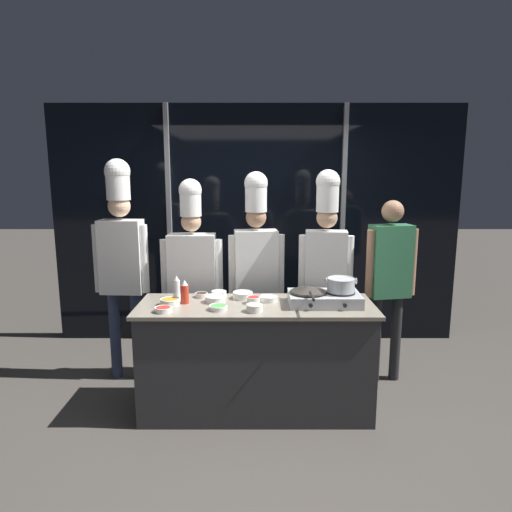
{
  "coord_description": "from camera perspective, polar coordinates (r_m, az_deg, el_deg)",
  "views": [
    {
      "loc": [
        -0.0,
        -3.54,
        1.97
      ],
      "look_at": [
        0.0,
        0.25,
        1.26
      ],
      "focal_mm": 32.0,
      "sensor_mm": 36.0,
      "label": 1
    }
  ],
  "objects": [
    {
      "name": "chef_sous",
      "position": [
        4.28,
        -7.98,
        -1.39
      ],
      "size": [
        0.57,
        0.23,
        1.9
      ],
      "rotation": [
        0.0,
        0.0,
        3.15
      ],
      "color": "#2D3856",
      "rests_on": "ground_plane"
    },
    {
      "name": "demo_counter",
      "position": [
        3.85,
        0.0,
        -12.57
      ],
      "size": [
        1.91,
        0.67,
        0.91
      ],
      "color": "#2D2D30",
      "rests_on": "ground_plane"
    },
    {
      "name": "prep_bowl_onion",
      "position": [
        3.92,
        -4.66,
        -4.68
      ],
      "size": [
        0.13,
        0.13,
        0.05
      ],
      "color": "white",
      "rests_on": "demo_counter"
    },
    {
      "name": "prep_bowl_noodles",
      "position": [
        3.76,
        -5.14,
        -5.31
      ],
      "size": [
        0.17,
        0.17,
        0.05
      ],
      "color": "white",
      "rests_on": "demo_counter"
    },
    {
      "name": "prep_bowl_soy_glaze",
      "position": [
        3.92,
        -6.83,
        -4.82
      ],
      "size": [
        0.11,
        0.11,
        0.04
      ],
      "color": "white",
      "rests_on": "demo_counter"
    },
    {
      "name": "ground_plane",
      "position": [
        4.05,
        0.0,
        -18.54
      ],
      "size": [
        24.0,
        24.0,
        0.0
      ],
      "primitive_type": "plane",
      "color": "#47423D"
    },
    {
      "name": "prep_bowl_rice",
      "position": [
        3.85,
        -1.66,
        -4.85
      ],
      "size": [
        0.17,
        0.17,
        0.06
      ],
      "color": "white",
      "rests_on": "demo_counter"
    },
    {
      "name": "chef_line",
      "position": [
        4.25,
        0.02,
        -0.47
      ],
      "size": [
        0.52,
        0.25,
        1.97
      ],
      "rotation": [
        0.0,
        0.0,
        3.25
      ],
      "color": "#232326",
      "rests_on": "ground_plane"
    },
    {
      "name": "prep_bowl_scallions",
      "position": [
        3.56,
        -4.76,
        -6.4
      ],
      "size": [
        0.15,
        0.15,
        0.04
      ],
      "color": "white",
      "rests_on": "demo_counter"
    },
    {
      "name": "portable_stove",
      "position": [
        3.72,
        8.52,
        -5.25
      ],
      "size": [
        0.57,
        0.37,
        0.11
      ],
      "color": "#B2B5BA",
      "rests_on": "demo_counter"
    },
    {
      "name": "frying_pan",
      "position": [
        3.68,
        6.54,
        -4.14
      ],
      "size": [
        0.3,
        0.51,
        0.05
      ],
      "color": "#38332D",
      "rests_on": "portable_stove"
    },
    {
      "name": "prep_bowl_shrimp",
      "position": [
        3.5,
        -0.19,
        -6.45
      ],
      "size": [
        0.13,
        0.13,
        0.06
      ],
      "color": "white",
      "rests_on": "demo_counter"
    },
    {
      "name": "person_guest",
      "position": [
        4.36,
        16.34,
        -1.96
      ],
      "size": [
        0.48,
        0.26,
        1.71
      ],
      "rotation": [
        0.0,
        0.0,
        3.33
      ],
      "color": "#232326",
      "rests_on": "ground_plane"
    },
    {
      "name": "squeeze_bottle_clear",
      "position": [
        3.91,
        -9.89,
        -3.86
      ],
      "size": [
        0.06,
        0.06,
        0.19
      ],
      "color": "white",
      "rests_on": "demo_counter"
    },
    {
      "name": "prep_bowl_chicken",
      "position": [
        3.78,
        1.6,
        -5.28
      ],
      "size": [
        0.15,
        0.15,
        0.04
      ],
      "color": "white",
      "rests_on": "demo_counter"
    },
    {
      "name": "window_wall_back",
      "position": [
        5.23,
        -0.01,
        3.79
      ],
      "size": [
        4.63,
        0.09,
        2.7
      ],
      "color": "black",
      "rests_on": "ground_plane"
    },
    {
      "name": "stock_pot",
      "position": [
        3.71,
        10.57,
        -3.52
      ],
      "size": [
        0.25,
        0.22,
        0.11
      ],
      "color": "#B7BABF",
      "rests_on": "portable_stove"
    },
    {
      "name": "prep_bowl_carrots",
      "position": [
        3.73,
        -10.72,
        -5.61
      ],
      "size": [
        0.16,
        0.16,
        0.05
      ],
      "color": "white",
      "rests_on": "demo_counter"
    },
    {
      "name": "prep_bowl_chili_flakes",
      "position": [
        3.56,
        -11.53,
        -6.53
      ],
      "size": [
        0.13,
        0.13,
        0.04
      ],
      "color": "white",
      "rests_on": "demo_counter"
    },
    {
      "name": "squeeze_bottle_chili",
      "position": [
        3.74,
        -8.9,
        -4.51
      ],
      "size": [
        0.07,
        0.07,
        0.2
      ],
      "color": "red",
      "rests_on": "demo_counter"
    },
    {
      "name": "chef_pastry",
      "position": [
        4.21,
        8.71,
        -0.33
      ],
      "size": [
        0.49,
        0.24,
        1.98
      ],
      "rotation": [
        0.0,
        0.0,
        3.02
      ],
      "color": "#232326",
      "rests_on": "ground_plane"
    },
    {
      "name": "chef_head",
      "position": [
        4.38,
        -16.48,
        0.73
      ],
      "size": [
        0.51,
        0.23,
        2.08
      ],
      "rotation": [
        0.0,
        0.0,
        3.09
      ],
      "color": "#2D3856",
      "rests_on": "ground_plane"
    },
    {
      "name": "prep_bowl_bell_pepper",
      "position": [
        3.71,
        -0.32,
        -5.47
      ],
      "size": [
        0.11,
        0.11,
        0.06
      ],
      "color": "white",
      "rests_on": "demo_counter"
    }
  ]
}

